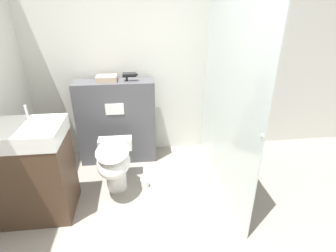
# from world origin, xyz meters

# --- Properties ---
(wall_back) EXTENTS (8.00, 0.06, 2.50)m
(wall_back) POSITION_xyz_m (0.00, 1.93, 1.25)
(wall_back) COLOR silver
(wall_back) RESTS_ON ground_plane
(partition_panel) EXTENTS (0.98, 0.30, 1.08)m
(partition_panel) POSITION_xyz_m (-0.40, 1.67, 0.54)
(partition_panel) COLOR #4C4C51
(partition_panel) RESTS_ON ground_plane
(shower_glass) EXTENTS (0.04, 1.75, 2.17)m
(shower_glass) POSITION_xyz_m (0.80, 1.02, 1.08)
(shower_glass) COLOR silver
(shower_glass) RESTS_ON ground_plane
(toilet) EXTENTS (0.38, 0.66, 0.56)m
(toilet) POSITION_xyz_m (-0.41, 0.99, 0.37)
(toilet) COLOR white
(toilet) RESTS_ON ground_plane
(sink_vanity) EXTENTS (0.65, 0.52, 1.10)m
(sink_vanity) POSITION_xyz_m (-1.13, 0.74, 0.48)
(sink_vanity) COLOR #473323
(sink_vanity) RESTS_ON ground_plane
(hair_drier) EXTENTS (0.19, 0.06, 0.11)m
(hair_drier) POSITION_xyz_m (-0.20, 1.66, 1.16)
(hair_drier) COLOR black
(hair_drier) RESTS_ON partition_panel
(folded_towel) EXTENTS (0.24, 0.19, 0.06)m
(folded_towel) POSITION_xyz_m (-0.48, 1.69, 1.11)
(folded_towel) COLOR tan
(folded_towel) RESTS_ON partition_panel
(spare_toilet_roll) EXTENTS (0.09, 0.09, 0.10)m
(spare_toilet_roll) POSITION_xyz_m (-0.09, 1.01, 0.05)
(spare_toilet_roll) COLOR white
(spare_toilet_roll) RESTS_ON ground_plane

